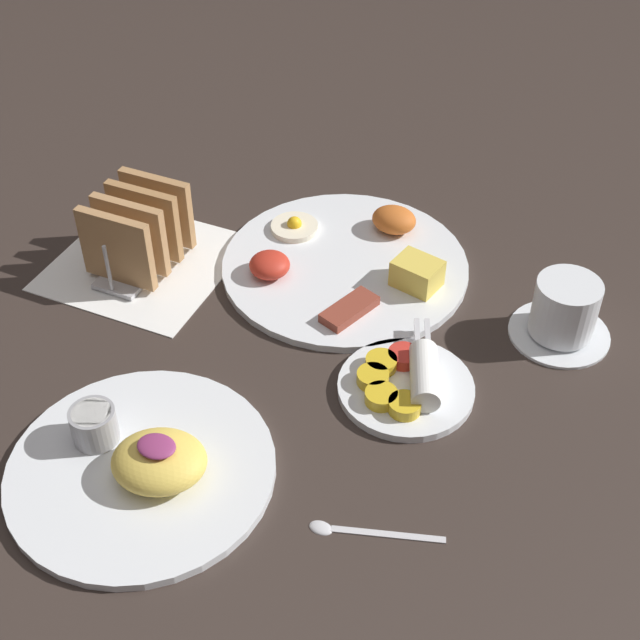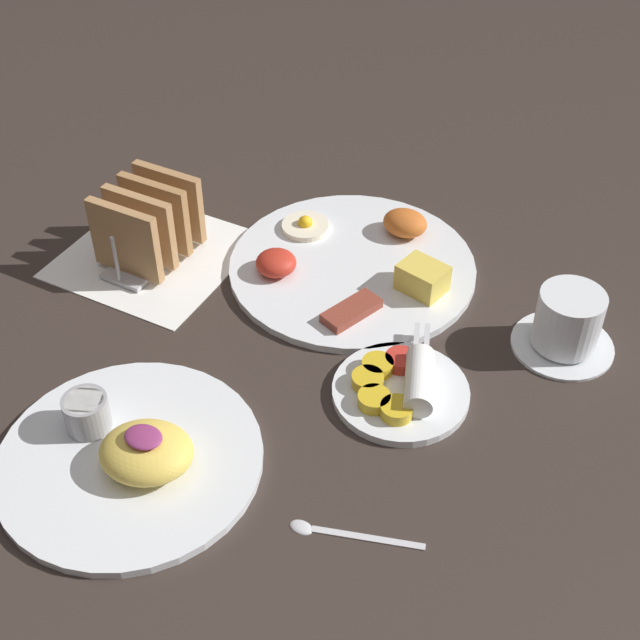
% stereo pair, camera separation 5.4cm
% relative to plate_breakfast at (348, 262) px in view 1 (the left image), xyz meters
% --- Properties ---
extents(ground_plane, '(3.00, 3.00, 0.00)m').
position_rel_plate_breakfast_xyz_m(ground_plane, '(-0.02, -0.19, -0.01)').
color(ground_plane, '#332823').
extents(napkin_flat, '(0.22, 0.22, 0.00)m').
position_rel_plate_breakfast_xyz_m(napkin_flat, '(-0.25, -0.10, -0.01)').
color(napkin_flat, white).
rests_on(napkin_flat, ground_plane).
extents(plate_breakfast, '(0.32, 0.32, 0.05)m').
position_rel_plate_breakfast_xyz_m(plate_breakfast, '(0.00, 0.00, 0.00)').
color(plate_breakfast, white).
rests_on(plate_breakfast, ground_plane).
extents(plate_condiments, '(0.15, 0.17, 0.04)m').
position_rel_plate_breakfast_xyz_m(plate_condiments, '(0.14, -0.18, 0.00)').
color(plate_condiments, white).
rests_on(plate_condiments, ground_plane).
extents(plate_foreground, '(0.27, 0.27, 0.06)m').
position_rel_plate_breakfast_xyz_m(plate_foreground, '(-0.06, -0.39, 0.00)').
color(plate_foreground, white).
rests_on(plate_foreground, ground_plane).
extents(toast_rack, '(0.10, 0.15, 0.10)m').
position_rel_plate_breakfast_xyz_m(toast_rack, '(-0.25, -0.10, 0.04)').
color(toast_rack, '#B7B7BC').
rests_on(toast_rack, ground_plane).
extents(coffee_cup, '(0.12, 0.12, 0.08)m').
position_rel_plate_breakfast_xyz_m(coffee_cup, '(0.28, -0.02, 0.03)').
color(coffee_cup, white).
rests_on(coffee_cup, ground_plane).
extents(teaspoon, '(0.13, 0.05, 0.01)m').
position_rel_plate_breakfast_xyz_m(teaspoon, '(0.16, -0.37, -0.01)').
color(teaspoon, silver).
rests_on(teaspoon, ground_plane).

